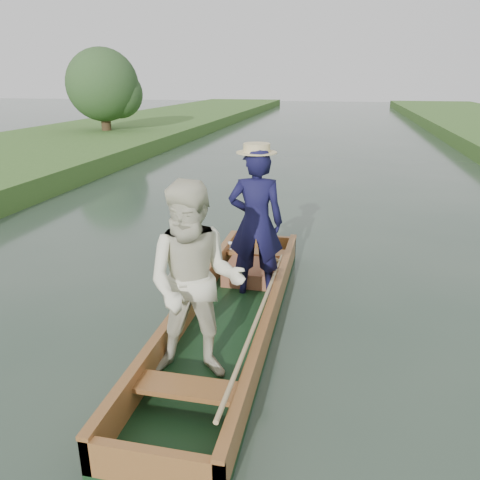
# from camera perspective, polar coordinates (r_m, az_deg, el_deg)

# --- Properties ---
(ground) EXTENTS (120.00, 120.00, 0.00)m
(ground) POSITION_cam_1_polar(r_m,az_deg,el_deg) (5.85, -1.26, -10.74)
(ground) COLOR #283D30
(ground) RESTS_ON ground
(trees_far) EXTENTS (21.82, 16.13, 4.29)m
(trees_far) POSITION_cam_1_polar(r_m,az_deg,el_deg) (14.77, 3.90, 17.82)
(trees_far) COLOR #47331E
(trees_far) RESTS_ON ground
(punt) EXTENTS (1.16, 5.00, 2.12)m
(punt) POSITION_cam_1_polar(r_m,az_deg,el_deg) (5.33, -1.73, -4.25)
(punt) COLOR black
(punt) RESTS_ON ground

